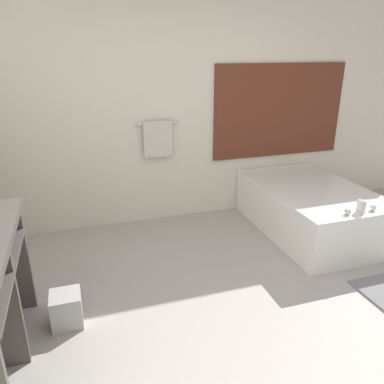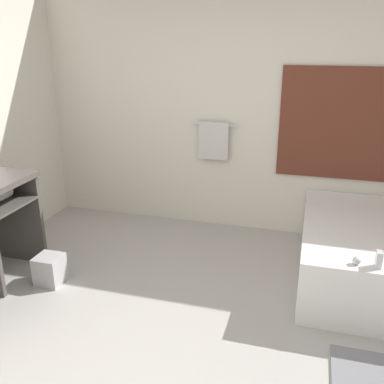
{
  "view_description": "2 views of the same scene",
  "coord_description": "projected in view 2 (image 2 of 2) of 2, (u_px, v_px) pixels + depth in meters",
  "views": [
    {
      "loc": [
        -1.19,
        -1.85,
        1.89
      ],
      "look_at": [
        -0.27,
        1.0,
        0.76
      ],
      "focal_mm": 35.0,
      "sensor_mm": 36.0,
      "label": 1
    },
    {
      "loc": [
        0.69,
        -2.21,
        2.01
      ],
      "look_at": [
        -0.21,
        0.99,
        0.81
      ],
      "focal_mm": 40.0,
      "sensor_mm": 36.0,
      "label": 2
    }
  ],
  "objects": [
    {
      "name": "waste_bin",
      "position": [
        50.0,
        269.0,
        3.69
      ],
      "size": [
        0.22,
        0.22,
        0.25
      ],
      "color": "#B2B2B2",
      "rests_on": "ground_plane"
    },
    {
      "name": "bathtub",
      "position": [
        363.0,
        250.0,
        3.69
      ],
      "size": [
        1.04,
        1.64,
        0.63
      ],
      "color": "white",
      "rests_on": "ground_plane"
    },
    {
      "name": "ground_plane",
      "position": [
        182.0,
        357.0,
        2.86
      ],
      "size": [
        16.0,
        16.0,
        0.0
      ],
      "primitive_type": "plane",
      "color": "#A8A39E",
      "rests_on": "ground"
    },
    {
      "name": "wall_back_with_blinds",
      "position": [
        248.0,
        107.0,
        4.41
      ],
      "size": [
        7.4,
        0.13,
        2.7
      ],
      "color": "silver",
      "rests_on": "ground_plane"
    }
  ]
}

